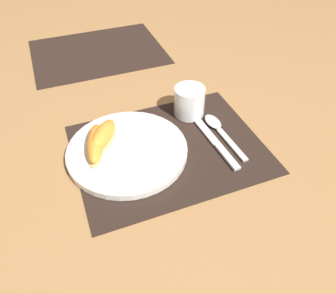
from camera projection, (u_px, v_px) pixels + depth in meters
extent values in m
plane|color=#A37547|center=(169.00, 149.00, 0.78)|extent=(3.00, 3.00, 0.00)
cube|color=black|center=(169.00, 148.00, 0.77)|extent=(0.44, 0.34, 0.00)
cube|color=black|center=(98.00, 51.00, 1.13)|extent=(0.44, 0.34, 0.00)
cylinder|color=white|center=(127.00, 151.00, 0.75)|extent=(0.28, 0.28, 0.02)
cylinder|color=silver|center=(189.00, 101.00, 0.84)|extent=(0.08, 0.08, 0.08)
cylinder|color=#F9AD19|center=(189.00, 109.00, 0.86)|extent=(0.07, 0.07, 0.03)
cube|color=silver|center=(227.00, 157.00, 0.75)|extent=(0.02, 0.09, 0.01)
cube|color=silver|center=(204.00, 129.00, 0.82)|extent=(0.03, 0.13, 0.01)
cube|color=silver|center=(232.00, 144.00, 0.78)|extent=(0.02, 0.12, 0.01)
ellipsoid|color=silver|center=(213.00, 122.00, 0.84)|extent=(0.04, 0.06, 0.01)
cube|color=silver|center=(156.00, 148.00, 0.74)|extent=(0.12, 0.04, 0.00)
cube|color=silver|center=(112.00, 154.00, 0.73)|extent=(0.08, 0.04, 0.00)
ellipsoid|color=#F4DB84|center=(104.00, 141.00, 0.76)|extent=(0.10, 0.12, 0.01)
ellipsoid|color=orange|center=(103.00, 136.00, 0.75)|extent=(0.10, 0.11, 0.04)
ellipsoid|color=#F4DB84|center=(96.00, 148.00, 0.74)|extent=(0.07, 0.14, 0.01)
ellipsoid|color=orange|center=(95.00, 143.00, 0.73)|extent=(0.07, 0.13, 0.04)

